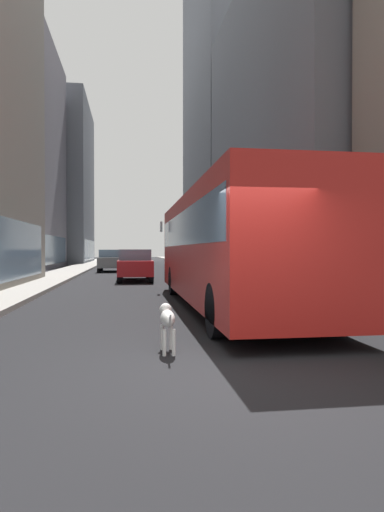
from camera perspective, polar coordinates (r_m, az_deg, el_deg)
name	(u,v)px	position (r m, az deg, el deg)	size (l,w,h in m)	color
ground_plane	(145,267)	(40.57, -6.13, -1.47)	(120.00, 120.00, 0.00)	black
sidewalk_left	(82,267)	(40.76, -14.17, -1.37)	(2.40, 110.00, 0.15)	#9E9991
sidewalk_right	(206,266)	(41.18, 1.82, -1.33)	(2.40, 110.00, 0.15)	#9E9991
building_left_far	(42,184)	(56.32, -19.04, 8.95)	(11.26, 14.58, 19.27)	slate
building_right_mid	(329,127)	(32.06, 17.45, 15.80)	(11.90, 22.17, 19.85)	slate
building_right_far	(243,94)	(55.30, 6.68, 20.35)	(11.74, 20.96, 40.25)	slate
transit_bus	(227,243)	(12.14, 4.61, 1.67)	(2.78, 11.53, 3.05)	red
car_red_coupe	(135,265)	(22.82, -7.50, -1.15)	(1.73, 4.79, 1.62)	red
car_grey_wagon	(111,260)	(32.74, -10.53, -0.58)	(1.82, 4.00, 1.62)	slate
car_white_van	(116,258)	(43.20, -9.98, -0.25)	(1.93, 4.50, 1.62)	silver
car_silver_sedan	(200,263)	(26.51, 1.09, -0.88)	(1.86, 3.94, 1.62)	#B7BABF
dalmatian_dog	(167,319)	(6.87, -3.25, -8.22)	(0.22, 0.96, 0.72)	white
pedestrian_in_coat	(344,267)	(15.29, 19.31, -1.43)	(0.34, 0.34, 1.69)	#1E1E2D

